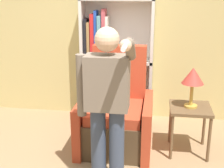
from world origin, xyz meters
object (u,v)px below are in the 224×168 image
Objects in this scene: bookcase at (108,63)px; person_standing at (107,100)px; armchair at (116,117)px; side_table at (190,114)px; table_lamp at (193,78)px.

bookcase is 1.12× the size of person_standing.
armchair is 1.00m from person_standing.
bookcase is 1.46× the size of armchair.
side_table is 1.22× the size of table_lamp.
armchair is (0.24, -0.85, -0.48)m from bookcase.
armchair is at bearing 175.97° from side_table.
person_standing reaches higher than table_lamp.
person_standing is at bearing -138.09° from side_table.
bookcase reaches higher than side_table.
person_standing is 1.16m from table_lamp.
bookcase is at bearing 140.98° from side_table.
person_standing reaches higher than side_table.
side_table is at bearing -39.02° from bookcase.
bookcase reaches higher than person_standing.
table_lamp is at bearing 41.91° from person_standing.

